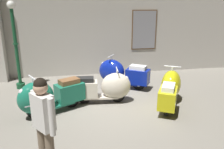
{
  "coord_description": "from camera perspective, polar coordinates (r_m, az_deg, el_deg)",
  "views": [
    {
      "loc": [
        -1.03,
        -5.7,
        2.81
      ],
      "look_at": [
        0.17,
        0.78,
        0.78
      ],
      "focal_mm": 36.94,
      "sensor_mm": 36.0,
      "label": 1
    }
  ],
  "objects": [
    {
      "name": "ground_plane",
      "position": [
        6.44,
        -0.2,
        -8.78
      ],
      "size": [
        60.0,
        60.0,
        0.0
      ],
      "primitive_type": "plane",
      "color": "slate"
    },
    {
      "name": "showroom_back_wall",
      "position": [
        9.33,
        -4.9,
        11.75
      ],
      "size": [
        18.0,
        0.63,
        3.89
      ],
      "color": "#ADA89E",
      "rests_on": "ground"
    },
    {
      "name": "scooter_0",
      "position": [
        6.26,
        -15.81,
        -5.23
      ],
      "size": [
        1.83,
        1.28,
        1.1
      ],
      "rotation": [
        0.0,
        0.0,
        -2.66
      ],
      "color": "black",
      "rests_on": "ground"
    },
    {
      "name": "scooter_1",
      "position": [
        6.74,
        -1.34,
        -3.21
      ],
      "size": [
        1.72,
        0.65,
        1.03
      ],
      "rotation": [
        0.0,
        0.0,
        -0.1
      ],
      "color": "black",
      "rests_on": "ground"
    },
    {
      "name": "scooter_2",
      "position": [
        8.0,
        1.85,
        0.33
      ],
      "size": [
        1.78,
        1.42,
        1.1
      ],
      "rotation": [
        0.0,
        0.0,
        2.56
      ],
      "color": "black",
      "rests_on": "ground"
    },
    {
      "name": "scooter_3",
      "position": [
        6.8,
        14.17,
        -3.39
      ],
      "size": [
        1.3,
        1.78,
        1.08
      ],
      "rotation": [
        0.0,
        0.0,
        1.06
      ],
      "color": "black",
      "rests_on": "ground"
    },
    {
      "name": "lamppost",
      "position": [
        8.27,
        -22.69,
        6.51
      ],
      "size": [
        0.28,
        0.28,
        2.9
      ],
      "color": "#144728",
      "rests_on": "ground"
    },
    {
      "name": "visitor_0",
      "position": [
        3.96,
        -16.53,
        -10.87
      ],
      "size": [
        0.43,
        0.49,
        1.73
      ],
      "rotation": [
        0.0,
        0.0,
        0.65
      ],
      "color": "black",
      "rests_on": "ground"
    }
  ]
}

